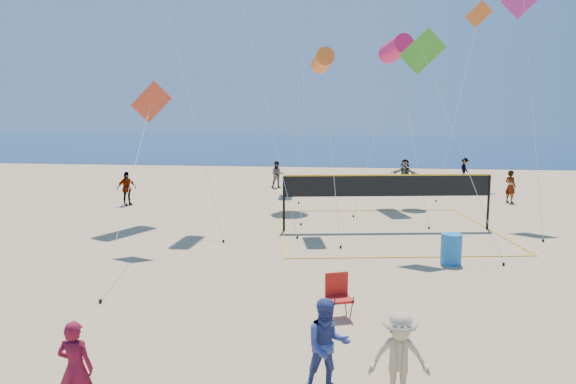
# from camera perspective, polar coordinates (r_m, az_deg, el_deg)

# --- Properties ---
(ocean) EXTENTS (140.00, 50.00, 0.03)m
(ocean) POSITION_cam_1_polar(r_m,az_deg,el_deg) (71.70, 5.67, 4.70)
(ocean) COLOR #102C4F
(ocean) RESTS_ON ground
(woman) EXTENTS (0.61, 0.40, 1.66)m
(woman) POSITION_cam_1_polar(r_m,az_deg,el_deg) (10.37, -20.78, -16.43)
(woman) COLOR maroon
(woman) RESTS_ON ground
(bystander_a) EXTENTS (0.99, 0.85, 1.73)m
(bystander_a) POSITION_cam_1_polar(r_m,az_deg,el_deg) (10.50, 4.02, -15.28)
(bystander_a) COLOR #344182
(bystander_a) RESTS_ON ground
(bystander_b) EXTENTS (1.10, 0.67, 1.65)m
(bystander_b) POSITION_cam_1_polar(r_m,az_deg,el_deg) (10.30, 11.24, -16.22)
(bystander_b) COLOR tan
(bystander_b) RESTS_ON ground
(far_person_0) EXTENTS (1.03, 1.02, 1.75)m
(far_person_0) POSITION_cam_1_polar(r_m,az_deg,el_deg) (30.18, -16.09, 0.35)
(far_person_0) COLOR gray
(far_person_0) RESTS_ON ground
(far_person_1) EXTENTS (1.79, 1.21, 1.86)m
(far_person_1) POSITION_cam_1_polar(r_m,az_deg,el_deg) (35.21, 11.76, 1.77)
(far_person_1) COLOR gray
(far_person_1) RESTS_ON ground
(far_person_2) EXTENTS (0.71, 0.75, 1.73)m
(far_person_2) POSITION_cam_1_polar(r_m,az_deg,el_deg) (32.05, 21.66, 0.53)
(far_person_2) COLOR gray
(far_person_2) RESTS_ON ground
(far_person_3) EXTENTS (0.90, 0.75, 1.67)m
(far_person_3) POSITION_cam_1_polar(r_m,az_deg,el_deg) (35.14, -1.09, 1.79)
(far_person_3) COLOR gray
(far_person_3) RESTS_ON ground
(far_person_4) EXTENTS (0.72, 1.05, 1.49)m
(far_person_4) POSITION_cam_1_polar(r_m,az_deg,el_deg) (41.10, 17.51, 2.29)
(far_person_4) COLOR gray
(far_person_4) RESTS_ON ground
(camp_chair) EXTENTS (0.73, 0.85, 1.20)m
(camp_chair) POSITION_cam_1_polar(r_m,az_deg,el_deg) (13.99, 5.11, -10.14)
(camp_chair) COLOR red
(camp_chair) RESTS_ON ground
(trash_barrel) EXTENTS (0.87, 0.87, 1.01)m
(trash_barrel) POSITION_cam_1_polar(r_m,az_deg,el_deg) (19.14, 16.24, -5.57)
(trash_barrel) COLOR #1D72BE
(trash_barrel) RESTS_ON ground
(volleyball_net) EXTENTS (9.95, 9.82, 2.33)m
(volleyball_net) POSITION_cam_1_polar(r_m,az_deg,el_deg) (23.46, 10.04, -0.02)
(volleyball_net) COLOR black
(volleyball_net) RESTS_ON ground
(kite_2) EXTENTS (1.49, 4.47, 7.42)m
(kite_2) POSITION_cam_1_polar(r_m,az_deg,el_deg) (23.46, 3.53, 13.16)
(kite_2) COLOR orange
(kite_2) RESTS_ON ground
(kite_3) EXTENTS (1.53, 6.37, 6.02)m
(kite_3) POSITION_cam_1_polar(r_m,az_deg,el_deg) (20.60, -13.93, 8.05)
(kite_3) COLOR #D64525
(kite_3) RESTS_ON ground
(kite_4) EXTENTS (3.41, 2.40, 7.81)m
(kite_4) POSITION_cam_1_polar(r_m,az_deg,el_deg) (20.58, 13.90, 12.77)
(kite_4) COLOR green
(kite_4) RESTS_ON ground
(kite_5) EXTENTS (1.90, 5.21, 10.82)m
(kite_5) POSITION_cam_1_polar(r_m,az_deg,el_deg) (27.85, 22.88, 17.01)
(kite_5) COLOR #BF2D84
(kite_5) RESTS_ON ground
(kite_9) EXTENTS (4.20, 7.82, 11.69)m
(kite_9) POSITION_cam_1_polar(r_m,az_deg,el_deg) (38.61, 18.60, 15.87)
(kite_9) COLOR orange
(kite_9) RESTS_ON ground
(kite_10) EXTENTS (2.04, 7.75, 8.66)m
(kite_10) POSITION_cam_1_polar(r_m,az_deg,el_deg) (30.15, 10.88, 14.08)
(kite_10) COLOR #D61A57
(kite_10) RESTS_ON ground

